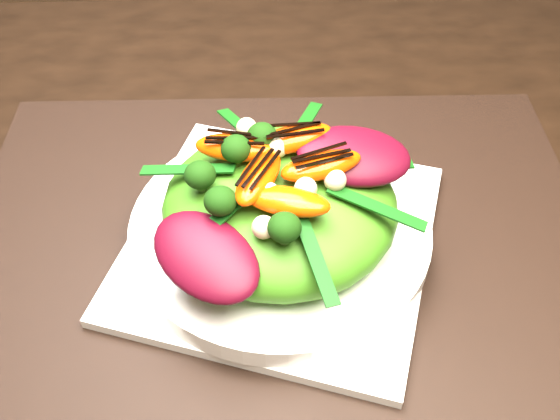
{
  "coord_description": "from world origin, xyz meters",
  "views": [
    {
      "loc": [
        0.03,
        -0.37,
        1.19
      ],
      "look_at": [
        0.05,
        0.0,
        0.8
      ],
      "focal_mm": 42.0,
      "sensor_mm": 36.0,
      "label": 1
    }
  ],
  "objects_px": {
    "lettuce_mound": "(280,205)",
    "orange_segment": "(268,142)",
    "placemat": "(280,246)",
    "salad_bowl": "(280,230)",
    "dining_table": "(221,268)",
    "plate_base": "(280,241)"
  },
  "relations": [
    {
      "from": "dining_table",
      "to": "salad_bowl",
      "type": "distance_m",
      "value": 0.07
    },
    {
      "from": "dining_table",
      "to": "placemat",
      "type": "xyz_separation_m",
      "value": [
        0.05,
        0.0,
        0.02
      ]
    },
    {
      "from": "salad_bowl",
      "to": "orange_segment",
      "type": "xyz_separation_m",
      "value": [
        -0.01,
        0.03,
        0.07
      ]
    },
    {
      "from": "lettuce_mound",
      "to": "orange_segment",
      "type": "distance_m",
      "value": 0.05
    },
    {
      "from": "salad_bowl",
      "to": "lettuce_mound",
      "type": "xyz_separation_m",
      "value": [
        0.0,
        0.0,
        0.03
      ]
    },
    {
      "from": "orange_segment",
      "to": "placemat",
      "type": "bearing_deg",
      "value": -75.99
    },
    {
      "from": "placemat",
      "to": "salad_bowl",
      "type": "xyz_separation_m",
      "value": [
        0.0,
        0.0,
        0.02
      ]
    },
    {
      "from": "lettuce_mound",
      "to": "dining_table",
      "type": "bearing_deg",
      "value": -175.21
    },
    {
      "from": "dining_table",
      "to": "placemat",
      "type": "relative_size",
      "value": 2.86
    },
    {
      "from": "dining_table",
      "to": "placemat",
      "type": "distance_m",
      "value": 0.06
    },
    {
      "from": "salad_bowl",
      "to": "lettuce_mound",
      "type": "height_order",
      "value": "lettuce_mound"
    },
    {
      "from": "plate_base",
      "to": "lettuce_mound",
      "type": "xyz_separation_m",
      "value": [
        0.0,
        0.0,
        0.04
      ]
    },
    {
      "from": "dining_table",
      "to": "placemat",
      "type": "height_order",
      "value": "dining_table"
    },
    {
      "from": "plate_base",
      "to": "lettuce_mound",
      "type": "height_order",
      "value": "lettuce_mound"
    },
    {
      "from": "dining_table",
      "to": "plate_base",
      "type": "height_order",
      "value": "dining_table"
    },
    {
      "from": "salad_bowl",
      "to": "orange_segment",
      "type": "relative_size",
      "value": 3.87
    },
    {
      "from": "placemat",
      "to": "plate_base",
      "type": "height_order",
      "value": "plate_base"
    },
    {
      "from": "lettuce_mound",
      "to": "placemat",
      "type": "bearing_deg",
      "value": -90.0
    },
    {
      "from": "lettuce_mound",
      "to": "orange_segment",
      "type": "xyz_separation_m",
      "value": [
        -0.01,
        0.03,
        0.04
      ]
    },
    {
      "from": "plate_base",
      "to": "salad_bowl",
      "type": "relative_size",
      "value": 0.98
    },
    {
      "from": "placemat",
      "to": "salad_bowl",
      "type": "bearing_deg",
      "value": 0.0
    },
    {
      "from": "orange_segment",
      "to": "lettuce_mound",
      "type": "bearing_deg",
      "value": -75.99
    }
  ]
}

